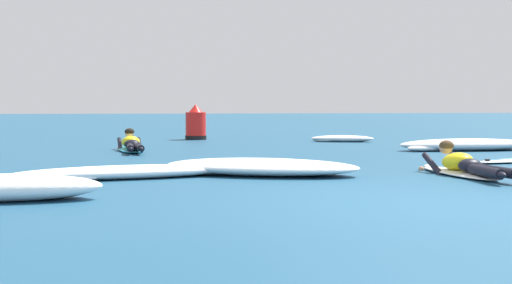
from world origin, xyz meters
TOP-DOWN VIEW (x-y plane):
  - ground_plane at (0.00, 10.00)m, footprint 120.00×120.00m
  - surfer_near at (1.64, 2.38)m, footprint 0.60×2.45m
  - surfer_far at (-3.25, 8.33)m, footprint 0.76×2.63m
  - whitewater_front at (-4.40, 0.73)m, footprint 2.15×0.65m
  - whitewater_mid_left at (-3.15, 2.74)m, footprint 3.24×1.18m
  - whitewater_mid_right at (-1.21, 2.96)m, footprint 3.12×2.16m
  - whitewater_back at (2.39, 11.26)m, footprint 1.80×0.96m
  - whitewater_far_band at (4.20, 7.44)m, footprint 3.16×1.00m
  - channel_marker_buoy at (-1.53, 13.12)m, footprint 0.63×0.63m

SIDE VIEW (x-z plane):
  - ground_plane at x=0.00m, z-range 0.00..0.00m
  - whitewater_back at x=2.39m, z-range -0.01..0.18m
  - whitewater_mid_left at x=-3.15m, z-range -0.01..0.18m
  - whitewater_mid_right at x=-1.21m, z-range -0.01..0.23m
  - whitewater_far_band at x=4.20m, z-range -0.01..0.26m
  - whitewater_front at x=-4.40m, z-range -0.01..0.28m
  - surfer_far at x=-3.25m, z-range -0.13..0.40m
  - surfer_near at x=1.64m, z-range -0.13..0.41m
  - channel_marker_buoy at x=-1.53m, z-range -0.10..0.94m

